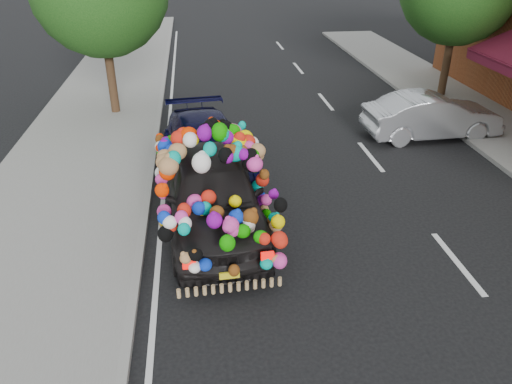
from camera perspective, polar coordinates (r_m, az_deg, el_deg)
ground at (r=9.13m, az=1.43°, el=-9.73°), size 100.00×100.00×0.00m
sidewalk at (r=9.56m, az=-25.46°, el=-10.49°), size 4.00×60.00×0.12m
kerb at (r=9.10m, az=-13.61°, el=-10.27°), size 0.15×60.00×0.13m
lane_markings at (r=10.22m, az=22.01°, el=-7.46°), size 6.00×50.00×0.01m
plush_art_car at (r=10.07m, az=-5.06°, el=1.78°), size 2.56×5.04×2.26m
navy_sedan at (r=12.63m, az=-5.63°, el=4.96°), size 2.46×4.91×1.37m
silver_hatchback at (r=15.85m, az=19.45°, el=8.20°), size 4.06×1.56×1.32m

